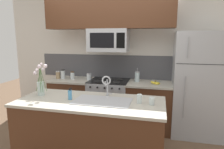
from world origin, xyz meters
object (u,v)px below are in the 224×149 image
(french_press, at_px, (137,77))
(flower_vase, at_px, (41,84))
(spare_glass, at_px, (152,101))
(storage_jar_medium, at_px, (63,74))
(sink_faucet, at_px, (107,83))
(stove_range, at_px, (109,103))
(drinking_glass, at_px, (139,99))
(microwave, at_px, (109,40))
(storage_jar_tall, at_px, (58,75))
(storage_jar_squat, at_px, (89,77))
(refrigerator, at_px, (198,84))
(storage_jar_short, at_px, (72,75))
(dish_soap_bottle, at_px, (70,95))
(banana_bunch, at_px, (155,83))

(french_press, bearing_deg, flower_vase, -135.18)
(french_press, relative_size, spare_glass, 2.88)
(flower_vase, bearing_deg, spare_glass, -1.58)
(storage_jar_medium, bearing_deg, sink_faucet, -40.27)
(flower_vase, bearing_deg, stove_range, 58.97)
(stove_range, height_order, drinking_glass, drinking_glass)
(sink_faucet, bearing_deg, microwave, 102.85)
(storage_jar_tall, distance_m, flower_vase, 1.23)
(storage_jar_squat, bearing_deg, refrigerator, 1.26)
(refrigerator, xyz_separation_m, storage_jar_medium, (-2.61, -0.03, 0.08))
(storage_jar_tall, bearing_deg, sink_faucet, -37.61)
(storage_jar_short, bearing_deg, stove_range, 0.75)
(stove_range, relative_size, sink_faucet, 3.04)
(stove_range, relative_size, storage_jar_tall, 6.02)
(dish_soap_bottle, xyz_separation_m, drinking_glass, (0.94, 0.06, -0.01))
(microwave, height_order, sink_faucet, microwave)
(microwave, height_order, storage_jar_medium, microwave)
(storage_jar_tall, bearing_deg, storage_jar_medium, 7.81)
(storage_jar_medium, xyz_separation_m, storage_jar_squat, (0.57, -0.02, -0.03))
(refrigerator, height_order, drinking_glass, refrigerator)
(refrigerator, bearing_deg, banana_bunch, -173.88)
(spare_glass, relative_size, flower_vase, 0.19)
(microwave, relative_size, flower_vase, 1.53)
(storage_jar_short, height_order, banana_bunch, storage_jar_short)
(microwave, height_order, flower_vase, microwave)
(microwave, bearing_deg, banana_bunch, -2.52)
(storage_jar_short, distance_m, drinking_glass, 1.91)
(storage_jar_squat, relative_size, banana_bunch, 0.70)
(storage_jar_medium, relative_size, drinking_glass, 1.60)
(storage_jar_short, xyz_separation_m, banana_bunch, (1.65, -0.05, -0.06))
(drinking_glass, xyz_separation_m, flower_vase, (-1.43, 0.03, 0.11))
(french_press, xyz_separation_m, dish_soap_bottle, (-0.76, -1.34, -0.03))
(storage_jar_medium, bearing_deg, storage_jar_tall, -172.19)
(storage_jar_medium, relative_size, french_press, 0.71)
(refrigerator, height_order, sink_faucet, refrigerator)
(spare_glass, bearing_deg, french_press, 104.36)
(storage_jar_short, height_order, french_press, french_press)
(refrigerator, bearing_deg, drinking_glass, -126.52)
(stove_range, distance_m, french_press, 0.77)
(storage_jar_tall, height_order, dish_soap_bottle, dish_soap_bottle)
(storage_jar_short, height_order, drinking_glass, storage_jar_short)
(french_press, distance_m, dish_soap_bottle, 1.54)
(stove_range, distance_m, banana_bunch, 1.00)
(stove_range, relative_size, storage_jar_squat, 6.97)
(stove_range, xyz_separation_m, storage_jar_medium, (-0.98, -0.01, 0.54))
(storage_jar_short, distance_m, banana_bunch, 1.65)
(stove_range, distance_m, storage_jar_medium, 1.12)
(stove_range, xyz_separation_m, banana_bunch, (0.89, -0.06, 0.47))
(storage_jar_tall, distance_m, banana_bunch, 1.97)
(storage_jar_medium, xyz_separation_m, drinking_glass, (1.69, -1.21, -0.04))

